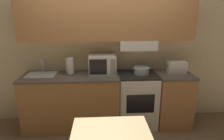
{
  "coord_description": "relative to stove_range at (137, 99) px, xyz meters",
  "views": [
    {
      "loc": [
        -0.13,
        -3.46,
        1.92
      ],
      "look_at": [
        0.05,
        -0.56,
        1.08
      ],
      "focal_mm": 32.0,
      "sensor_mm": 36.0,
      "label": 1
    }
  ],
  "objects": [
    {
      "name": "toaster",
      "position": [
        0.66,
        0.01,
        0.56
      ],
      "size": [
        0.32,
        0.16,
        0.2
      ],
      "color": "white",
      "rests_on": "lower_counter_right_stub"
    },
    {
      "name": "lower_counter_right_stub",
      "position": [
        0.62,
        -0.01,
        0.0
      ],
      "size": [
        0.58,
        0.63,
        0.93
      ],
      "color": "#B27A47",
      "rests_on": "ground_plane"
    },
    {
      "name": "lower_counter_main",
      "position": [
        -1.12,
        -0.01,
        0.0
      ],
      "size": [
        1.59,
        0.63,
        0.93
      ],
      "color": "#B27A47",
      "rests_on": "ground_plane"
    },
    {
      "name": "sink_basin",
      "position": [
        -1.59,
        -0.01,
        0.48
      ],
      "size": [
        0.46,
        0.36,
        0.25
      ],
      "color": "#B7BABF",
      "rests_on": "lower_counter_main"
    },
    {
      "name": "cooking_pot",
      "position": [
        0.06,
        -0.0,
        0.53
      ],
      "size": [
        0.34,
        0.26,
        0.11
      ],
      "color": "#B7BABF",
      "rests_on": "stove_range"
    },
    {
      "name": "paper_towel_roll",
      "position": [
        -1.13,
        0.06,
        0.6
      ],
      "size": [
        0.14,
        0.14,
        0.27
      ],
      "color": "black",
      "rests_on": "lower_counter_main"
    },
    {
      "name": "wall_back",
      "position": [
        -0.49,
        0.23,
        1.07
      ],
      "size": [
        5.21,
        0.38,
        2.55
      ],
      "color": "beige",
      "rests_on": "ground_plane"
    },
    {
      "name": "microwave",
      "position": [
        -0.59,
        0.08,
        0.62
      ],
      "size": [
        0.44,
        0.36,
        0.31
      ],
      "color": "white",
      "rests_on": "lower_counter_main"
    },
    {
      "name": "ground_plane",
      "position": [
        -0.5,
        0.29,
        -0.47
      ],
      "size": [
        16.0,
        16.0,
        0.0
      ],
      "primitive_type": "plane",
      "color": "#7F664C"
    },
    {
      "name": "stove_range",
      "position": [
        0.0,
        0.0,
        0.0
      ],
      "size": [
        0.64,
        0.59,
        0.93
      ],
      "color": "white",
      "rests_on": "ground_plane"
    }
  ]
}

